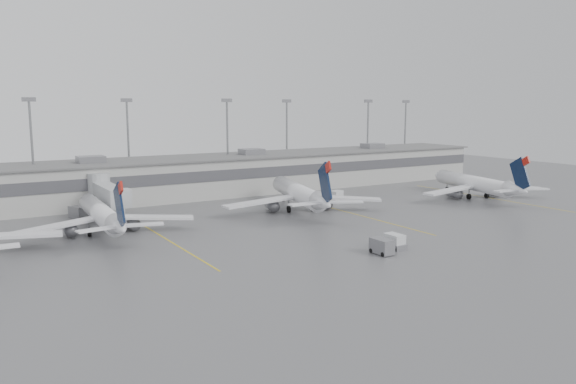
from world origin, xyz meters
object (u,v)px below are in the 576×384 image
jet_mid_left (102,215)px  baggage_tug (394,243)px  jet_far_right (477,183)px  jet_mid_right (300,193)px

jet_mid_left → baggage_tug: jet_mid_left is taller
baggage_tug → jet_mid_left: bearing=136.2°
jet_far_right → baggage_tug: size_ratio=9.59×
jet_far_right → baggage_tug: jet_far_right is taller
jet_far_right → jet_mid_left: bearing=-171.3°
jet_far_right → baggage_tug: 48.31m
jet_mid_left → jet_mid_right: jet_mid_right is taller
jet_mid_left → baggage_tug: bearing=-40.3°
jet_far_right → baggage_tug: (-42.70, -22.47, -2.34)m
jet_mid_left → jet_far_right: size_ratio=0.98×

